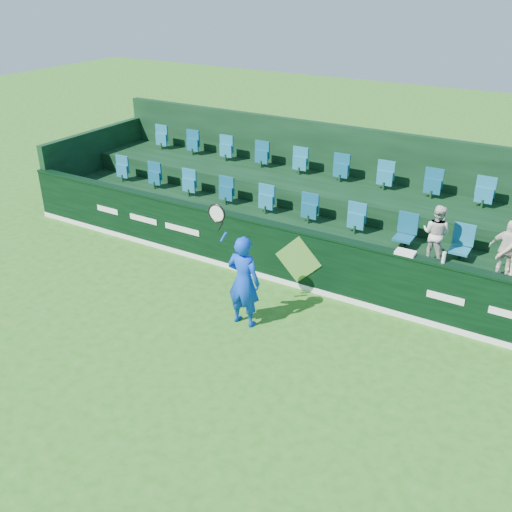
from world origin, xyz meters
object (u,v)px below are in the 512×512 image
Objects in this scene: spectator_middle at (508,249)px; towel at (405,253)px; spectator_left at (436,233)px; drinks_bottle at (444,257)px; tennis_player at (243,281)px.

towel is (-1.66, -1.12, -0.02)m from spectator_middle.
drinks_bottle is (0.43, -1.12, 0.05)m from spectator_left.
spectator_middle is at bearing 34.06° from towel.
spectator_left is 1.03× the size of spectator_middle.
towel is at bearing 87.32° from spectator_left.
spectator_left is at bearing 47.04° from tennis_player.
spectator_middle reaches higher than towel.
spectator_left is 1.38m from spectator_middle.
spectator_left is at bearing 5.80° from spectator_middle.
tennis_player is 5.13m from spectator_middle.
spectator_middle reaches higher than drinks_bottle.
spectator_left is 3.26× the size of towel.
towel is (-0.28, -1.12, -0.03)m from spectator_left.
drinks_bottle is (-0.94, -1.12, 0.06)m from spectator_middle.
towel is 1.72× the size of drinks_bottle.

